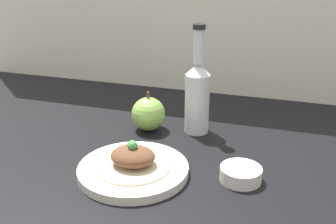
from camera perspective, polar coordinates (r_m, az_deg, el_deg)
ground_plane at (r=86.54cm, az=0.80°, el=-9.49°), size 180.00×110.00×4.00cm
plate at (r=83.76cm, az=-5.06°, el=-8.20°), size 23.33×23.33×2.25cm
plated_food at (r=82.52cm, az=-5.12°, el=-6.69°), size 15.90×15.90×5.89cm
cider_bottle at (r=99.48cm, az=4.22°, el=2.62°), size 6.28×6.28×27.82cm
apple at (r=102.41cm, az=-2.87°, el=-0.28°), size 8.84×8.84×10.53cm
dipping_bowl at (r=82.66cm, az=10.53°, el=-8.74°), size 8.54×8.54×2.96cm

